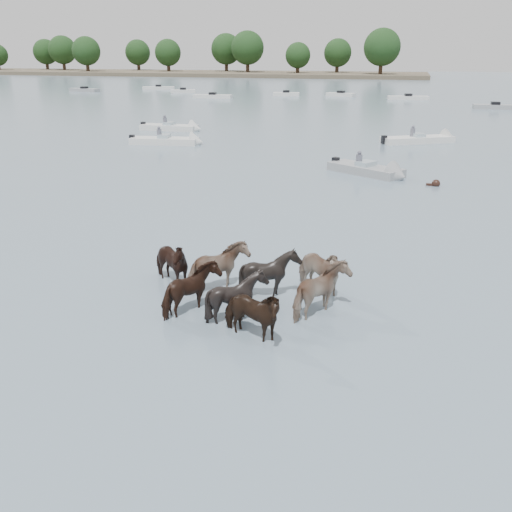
# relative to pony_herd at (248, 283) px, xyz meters

# --- Properties ---
(ground) EXTENTS (400.00, 400.00, 0.00)m
(ground) POSITION_rel_pony_herd_xyz_m (-1.28, -1.14, -0.63)
(ground) COLOR slate
(ground) RESTS_ON ground
(shoreline) EXTENTS (160.00, 30.00, 1.00)m
(shoreline) POSITION_rel_pony_herd_xyz_m (-71.28, 148.86, -0.13)
(shoreline) COLOR #4C4233
(shoreline) RESTS_ON ground
(pony_herd) EXTENTS (6.55, 4.78, 1.59)m
(pony_herd) POSITION_rel_pony_herd_xyz_m (0.00, 0.00, 0.00)
(pony_herd) COLOR black
(pony_herd) RESTS_ON ground
(swimming_pony) EXTENTS (0.72, 0.44, 0.44)m
(swimming_pony) POSITION_rel_pony_herd_xyz_m (5.64, 16.55, -0.53)
(swimming_pony) COLOR black
(swimming_pony) RESTS_ON ground
(motorboat_a) EXTENTS (5.83, 2.30, 1.92)m
(motorboat_a) POSITION_rel_pony_herd_xyz_m (-13.11, 25.95, -0.41)
(motorboat_a) COLOR silver
(motorboat_a) RESTS_ON ground
(motorboat_b) EXTENTS (5.01, 3.99, 1.92)m
(motorboat_b) POSITION_rel_pony_herd_xyz_m (2.45, 18.35, -0.40)
(motorboat_b) COLOR gray
(motorboat_b) RESTS_ON ground
(motorboat_c) EXTENTS (6.12, 4.35, 1.92)m
(motorboat_c) POSITION_rel_pony_herd_xyz_m (5.55, 31.87, -0.41)
(motorboat_c) COLOR silver
(motorboat_c) RESTS_ON ground
(motorboat_f) EXTENTS (5.80, 1.70, 1.92)m
(motorboat_f) POSITION_rel_pony_herd_xyz_m (-15.89, 33.27, -0.41)
(motorboat_f) COLOR silver
(motorboat_f) RESTS_ON ground
(distant_flotilla) EXTENTS (106.62, 27.40, 0.93)m
(distant_flotilla) POSITION_rel_pony_herd_xyz_m (-1.66, 75.17, -0.37)
(distant_flotilla) COLOR gray
(distant_flotilla) RESTS_ON ground
(treeline) EXTENTS (144.04, 22.66, 12.38)m
(treeline) POSITION_rel_pony_herd_xyz_m (-68.12, 150.10, 6.17)
(treeline) COLOR #382619
(treeline) RESTS_ON ground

